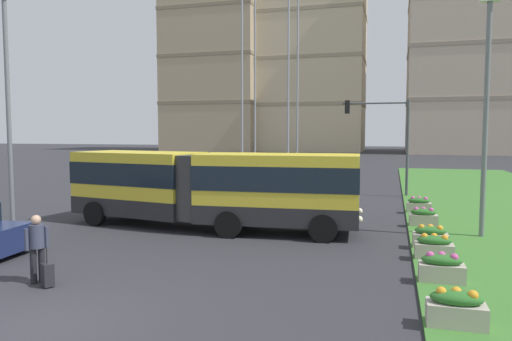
{
  "coord_description": "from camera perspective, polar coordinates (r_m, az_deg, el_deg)",
  "views": [
    {
      "loc": [
        6.52,
        -7.77,
        3.81
      ],
      "look_at": [
        0.96,
        11.82,
        2.2
      ],
      "focal_mm": 33.79,
      "sensor_mm": 36.0,
      "label": 1
    }
  ],
  "objects": [
    {
      "name": "apartment_tower_centre",
      "position": [
        97.25,
        23.95,
        15.38
      ],
      "size": [
        20.81,
        15.81,
        45.52
      ],
      "color": "#C6B299",
      "rests_on": "ground"
    },
    {
      "name": "transmission_pylon",
      "position": [
        65.9,
        1.77,
        18.9
      ],
      "size": [
        9.0,
        6.24,
        37.44
      ],
      "color": "gray",
      "rests_on": "ground"
    },
    {
      "name": "flower_planter_5",
      "position": [
        23.91,
        18.73,
        -3.86
      ],
      "size": [
        1.1,
        0.56,
        0.74
      ],
      "color": "#B7AD9E",
      "rests_on": "grass_median"
    },
    {
      "name": "flower_planter_3",
      "position": [
        16.83,
        19.95,
        -7.35
      ],
      "size": [
        1.1,
        0.56,
        0.74
      ],
      "color": "#B7AD9E",
      "rests_on": "grass_median"
    },
    {
      "name": "rolling_suitcase",
      "position": [
        13.2,
        -23.47,
        -11.21
      ],
      "size": [
        0.43,
        0.4,
        0.97
      ],
      "color": "#232328",
      "rests_on": "ground"
    },
    {
      "name": "apartment_tower_westcentre",
      "position": [
        102.78,
        6.54,
        14.99
      ],
      "size": [
        21.71,
        15.3,
        45.07
      ],
      "color": "beige",
      "rests_on": "ground"
    },
    {
      "name": "pedestrian_crossing",
      "position": [
        13.47,
        -24.51,
        -7.91
      ],
      "size": [
        0.37,
        0.5,
        1.74
      ],
      "color": "black",
      "rests_on": "ground"
    },
    {
      "name": "traffic_light_far_right",
      "position": [
        29.77,
        15.03,
        4.7
      ],
      "size": [
        3.92,
        0.28,
        5.75
      ],
      "color": "#474C51",
      "rests_on": "ground"
    },
    {
      "name": "articulated_bus",
      "position": [
        19.15,
        -5.53,
        -1.96
      ],
      "size": [
        12.04,
        3.58,
        3.0
      ],
      "color": "yellow",
      "rests_on": "ground"
    },
    {
      "name": "ground_plane",
      "position": [
        10.83,
        -23.54,
        -16.45
      ],
      "size": [
        260.0,
        260.0,
        0.0
      ],
      "primitive_type": "plane",
      "color": "#2D2D33"
    },
    {
      "name": "flower_planter_1",
      "position": [
        13.17,
        21.12,
        -10.67
      ],
      "size": [
        1.1,
        0.56,
        0.74
      ],
      "color": "#B7AD9E",
      "rests_on": "grass_median"
    },
    {
      "name": "streetlight_left",
      "position": [
        22.09,
        -27.31,
        7.68
      ],
      "size": [
        0.7,
        0.28,
        9.54
      ],
      "color": "slate",
      "rests_on": "ground"
    },
    {
      "name": "streetlight_median",
      "position": [
        18.98,
        25.59,
        6.82
      ],
      "size": [
        0.7,
        0.28,
        8.55
      ],
      "color": "slate",
      "rests_on": "ground"
    },
    {
      "name": "flower_planter_4",
      "position": [
        20.57,
        19.2,
        -5.2
      ],
      "size": [
        1.1,
        0.56,
        0.74
      ],
      "color": "#B7AD9E",
      "rests_on": "grass_median"
    },
    {
      "name": "apartment_tower_west",
      "position": [
        106.63,
        -4.46,
        12.67
      ],
      "size": [
        19.95,
        18.66,
        37.9
      ],
      "color": "tan",
      "rests_on": "ground"
    },
    {
      "name": "flower_planter_0",
      "position": [
        10.41,
        22.62,
        -14.79
      ],
      "size": [
        1.1,
        0.56,
        0.74
      ],
      "color": "#B7AD9E",
      "rests_on": "grass_median"
    },
    {
      "name": "flower_planter_2",
      "position": [
        15.4,
        20.34,
        -8.46
      ],
      "size": [
        1.1,
        0.56,
        0.74
      ],
      "color": "#B7AD9E",
      "rests_on": "grass_median"
    }
  ]
}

